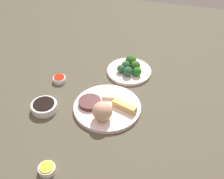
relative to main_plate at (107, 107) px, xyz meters
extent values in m
cube|color=#4E4837|center=(-0.01, 0.05, -0.02)|extent=(2.20, 2.20, 0.02)
cylinder|color=white|center=(0.00, 0.00, 0.00)|extent=(0.28, 0.28, 0.02)
sphere|color=tan|center=(-0.07, 0.00, 0.05)|extent=(0.08, 0.08, 0.08)
cube|color=tan|center=(0.00, -0.07, 0.02)|extent=(0.06, 0.11, 0.03)
cube|color=beige|center=(0.07, 0.00, 0.01)|extent=(0.08, 0.08, 0.01)
cylinder|color=#502727|center=(0.00, 0.07, 0.02)|extent=(0.09, 0.09, 0.02)
cylinder|color=white|center=(0.27, -0.03, 0.00)|extent=(0.21, 0.21, 0.01)
sphere|color=#21582A|center=(0.27, -0.02, 0.03)|extent=(0.04, 0.04, 0.04)
sphere|color=#21721C|center=(0.24, -0.08, 0.03)|extent=(0.04, 0.04, 0.04)
sphere|color=#2B6037|center=(0.24, 0.00, 0.02)|extent=(0.04, 0.04, 0.04)
sphere|color=#365F20|center=(0.28, -0.06, 0.03)|extent=(0.05, 0.05, 0.05)
sphere|color=#2D641B|center=(0.31, -0.03, 0.03)|extent=(0.05, 0.05, 0.05)
sphere|color=#275738|center=(0.23, -0.04, 0.03)|extent=(0.04, 0.04, 0.04)
cylinder|color=white|center=(-0.07, 0.25, 0.01)|extent=(0.11, 0.11, 0.03)
cylinder|color=black|center=(-0.07, 0.25, 0.03)|extent=(0.09, 0.09, 0.00)
cylinder|color=white|center=(0.12, 0.26, 0.00)|extent=(0.06, 0.06, 0.02)
cylinder|color=red|center=(0.12, 0.26, 0.02)|extent=(0.05, 0.05, 0.00)
cylinder|color=white|center=(-0.34, 0.11, 0.00)|extent=(0.06, 0.06, 0.02)
cylinder|color=gold|center=(-0.34, 0.11, 0.02)|extent=(0.05, 0.05, 0.00)
camera|label=1|loc=(-0.83, -0.24, 0.83)|focal=46.98mm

